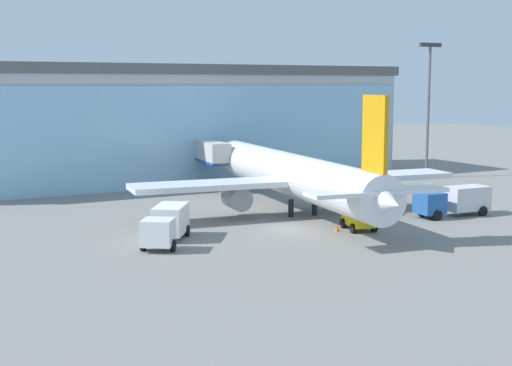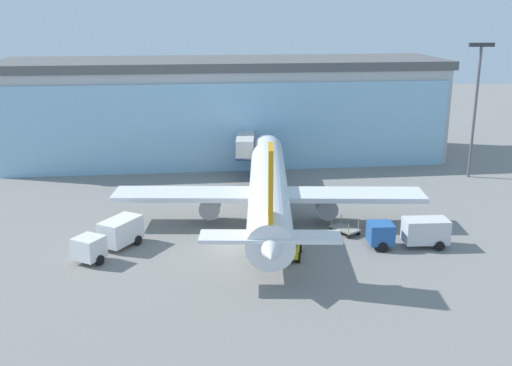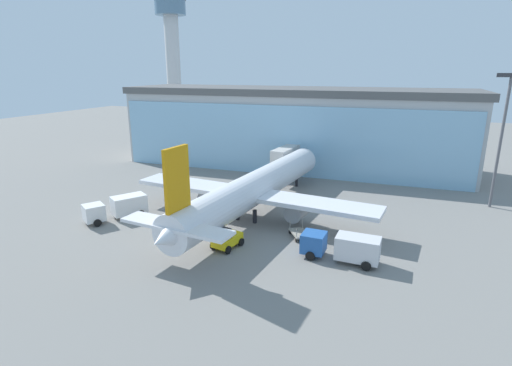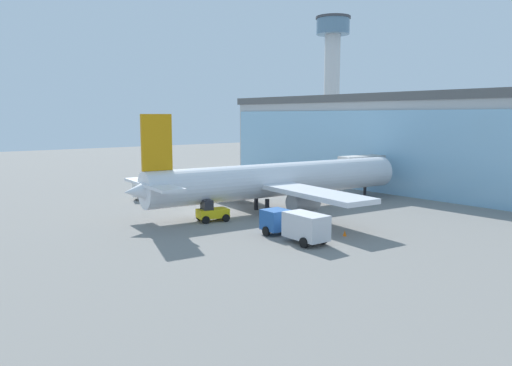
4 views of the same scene
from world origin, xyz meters
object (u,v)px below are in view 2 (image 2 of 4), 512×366
(jet_bridge, at_px, (246,143))
(safety_cone_nose, at_px, (267,253))
(airplane, at_px, (268,188))
(catering_truck, at_px, (111,236))
(safety_cone_wingtip, at_px, (410,226))
(apron_light_mast, at_px, (476,98))
(pushback_tug, at_px, (289,247))
(fuel_truck, at_px, (411,232))
(baggage_cart, at_px, (345,229))

(jet_bridge, bearing_deg, safety_cone_nose, -174.55)
(airplane, relative_size, catering_truck, 5.05)
(jet_bridge, relative_size, safety_cone_wingtip, 20.76)
(catering_truck, bearing_deg, apron_light_mast, 148.87)
(safety_cone_nose, distance_m, safety_cone_wingtip, 16.05)
(jet_bridge, relative_size, catering_truck, 1.55)
(pushback_tug, bearing_deg, airplane, 16.81)
(fuel_truck, distance_m, safety_cone_nose, 13.47)
(fuel_truck, bearing_deg, airplane, -32.13)
(fuel_truck, distance_m, pushback_tug, 11.59)
(apron_light_mast, height_order, baggage_cart, apron_light_mast)
(safety_cone_nose, bearing_deg, airplane, 84.56)
(catering_truck, distance_m, pushback_tug, 16.02)
(pushback_tug, distance_m, safety_cone_wingtip, 14.48)
(pushback_tug, bearing_deg, catering_truck, 92.46)
(safety_cone_nose, bearing_deg, pushback_tug, -10.78)
(jet_bridge, distance_m, safety_cone_nose, 28.33)
(catering_truck, xyz_separation_m, fuel_truck, (27.31, -0.65, 0.00))
(jet_bridge, height_order, safety_cone_nose, jet_bridge)
(apron_light_mast, relative_size, baggage_cart, 5.34)
(fuel_truck, bearing_deg, baggage_cart, -34.32)
(airplane, bearing_deg, jet_bridge, 8.55)
(safety_cone_nose, xyz_separation_m, safety_cone_wingtip, (14.87, 6.03, 0.00))
(pushback_tug, bearing_deg, jet_bridge, 15.63)
(baggage_cart, bearing_deg, pushback_tug, 95.53)
(jet_bridge, height_order, fuel_truck, jet_bridge)
(jet_bridge, height_order, baggage_cart, jet_bridge)
(apron_light_mast, xyz_separation_m, airplane, (-27.55, -15.08, -6.77))
(pushback_tug, height_order, safety_cone_wingtip, pushback_tug)
(fuel_truck, xyz_separation_m, safety_cone_nose, (-13.35, -1.31, -1.19))
(jet_bridge, height_order, airplane, airplane)
(safety_cone_nose, bearing_deg, fuel_truck, 5.61)
(airplane, bearing_deg, apron_light_mast, -56.97)
(fuel_truck, relative_size, pushback_tug, 2.10)
(catering_truck, height_order, safety_cone_nose, catering_truck)
(fuel_truck, height_order, baggage_cart, fuel_truck)
(pushback_tug, xyz_separation_m, safety_cone_wingtip, (12.98, 6.39, -0.70))
(apron_light_mast, bearing_deg, safety_cone_nose, -139.46)
(catering_truck, xyz_separation_m, baggage_cart, (21.96, 3.04, -0.97))
(fuel_truck, distance_m, baggage_cart, 6.57)
(fuel_truck, bearing_deg, jet_bridge, -62.31)
(apron_light_mast, bearing_deg, pushback_tug, -137.08)
(airplane, distance_m, fuel_truck, 14.92)
(apron_light_mast, distance_m, baggage_cart, 29.76)
(jet_bridge, bearing_deg, fuel_truck, -148.20)
(apron_light_mast, relative_size, fuel_truck, 2.34)
(airplane, distance_m, catering_truck, 16.65)
(baggage_cart, height_order, pushback_tug, pushback_tug)
(baggage_cart, relative_size, safety_cone_wingtip, 5.83)
(apron_light_mast, distance_m, catering_truck, 48.72)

